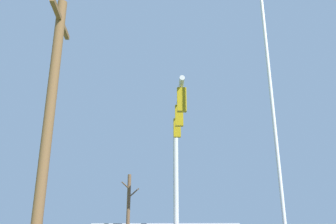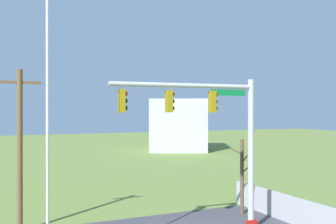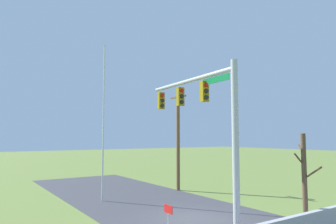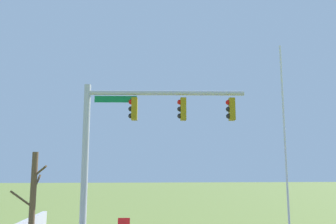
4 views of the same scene
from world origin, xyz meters
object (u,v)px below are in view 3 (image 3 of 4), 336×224
(flagpole, at_px, (103,122))
(utility_pole, at_px, (178,137))
(signal_mast, at_px, (205,113))
(open_sign, at_px, (168,213))
(bare_tree, at_px, (305,182))

(flagpole, xyz_separation_m, utility_pole, (-0.46, 6.08, -0.95))
(signal_mast, bearing_deg, flagpole, -165.47)
(flagpole, distance_m, utility_pole, 6.17)
(open_sign, bearing_deg, utility_pole, 142.02)
(signal_mast, height_order, open_sign, signal_mast)
(flagpole, distance_m, bare_tree, 11.88)
(signal_mast, distance_m, flagpole, 7.68)
(flagpole, bearing_deg, open_sign, -2.77)
(signal_mast, xyz_separation_m, flagpole, (-7.43, -1.93, -0.14))
(flagpole, relative_size, utility_pole, 1.30)
(utility_pole, bearing_deg, signal_mast, -27.76)
(flagpole, xyz_separation_m, open_sign, (7.81, -0.38, -3.96))
(signal_mast, xyz_separation_m, bare_tree, (3.27, 2.43, -2.92))
(signal_mast, xyz_separation_m, open_sign, (0.38, -2.30, -4.10))
(utility_pole, distance_m, bare_tree, 11.44)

